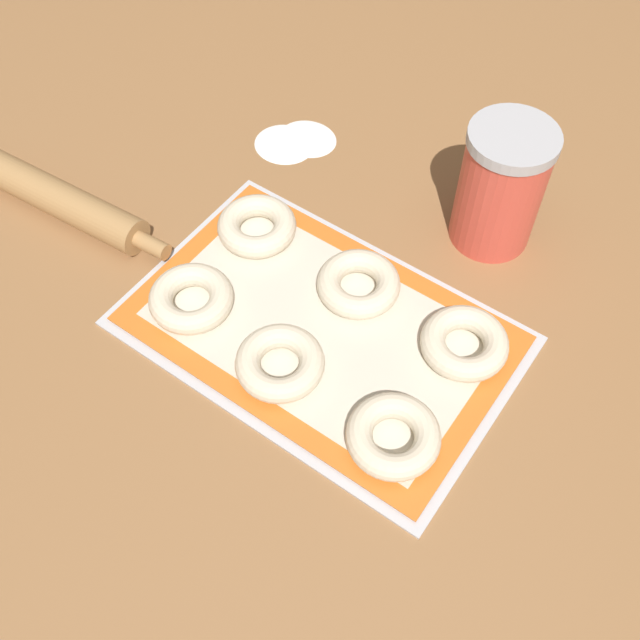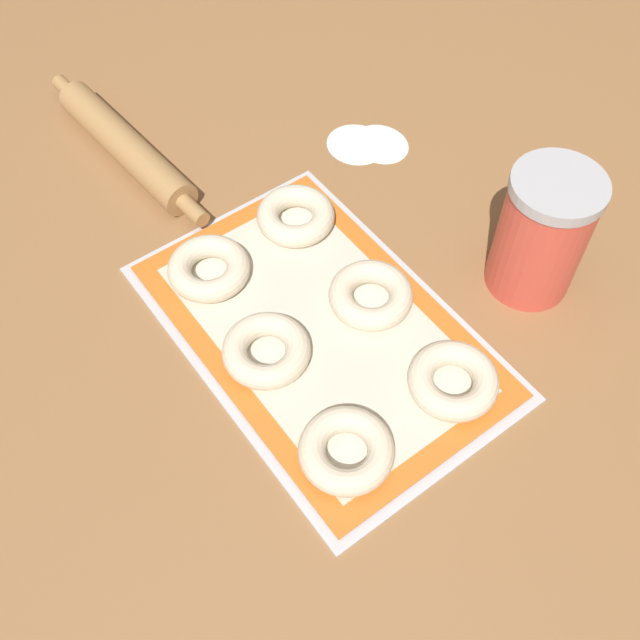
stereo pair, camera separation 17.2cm
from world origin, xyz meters
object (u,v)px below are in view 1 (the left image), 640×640
at_px(bagel_back_center, 358,284).
at_px(bagel_front_center, 280,363).
at_px(flour_canister, 501,187).
at_px(baking_tray, 320,330).
at_px(rolling_pin, 55,197).
at_px(bagel_back_right, 464,343).
at_px(bagel_front_left, 191,298).
at_px(bagel_back_left, 257,226).
at_px(bagel_front_right, 393,436).

bearing_deg(bagel_back_center, bagel_front_center, -93.85).
bearing_deg(flour_canister, baking_tray, -109.28).
relative_size(bagel_front_center, rolling_pin, 0.27).
bearing_deg(bagel_back_right, bagel_front_left, -155.84).
distance_m(baking_tray, bagel_back_left, 0.19).
height_order(bagel_front_center, flour_canister, flour_canister).
bearing_deg(bagel_back_center, bagel_front_right, -45.95).
distance_m(bagel_back_right, rolling_pin, 0.62).
bearing_deg(bagel_back_right, rolling_pin, -168.71).
height_order(baking_tray, bagel_front_left, bagel_front_left).
xyz_separation_m(flour_canister, rolling_pin, (-0.54, -0.33, -0.07)).
height_order(bagel_front_center, bagel_back_center, same).
height_order(baking_tray, bagel_front_right, bagel_front_right).
distance_m(bagel_front_right, bagel_back_center, 0.22).
relative_size(bagel_front_right, bagel_back_right, 1.00).
bearing_deg(rolling_pin, bagel_front_right, -3.69).
bearing_deg(bagel_front_right, bagel_front_center, 178.99).
bearing_deg(bagel_front_left, rolling_pin, 175.02).
distance_m(bagel_front_center, flour_canister, 0.38).
bearing_deg(bagel_front_right, bagel_back_center, 134.05).
bearing_deg(bagel_back_center, bagel_back_left, 179.19).
xyz_separation_m(baking_tray, rolling_pin, (-0.44, -0.05, 0.02)).
xyz_separation_m(bagel_back_left, bagel_back_right, (0.33, -0.00, 0.00)).
height_order(bagel_front_right, bagel_back_right, same).
bearing_deg(bagel_front_left, bagel_front_center, -4.23).
height_order(bagel_back_center, rolling_pin, rolling_pin).
bearing_deg(bagel_back_center, rolling_pin, -164.71).
bearing_deg(bagel_front_left, baking_tray, 23.90).
xyz_separation_m(bagel_back_center, bagel_back_right, (0.16, -0.00, 0.00)).
relative_size(bagel_back_left, bagel_back_right, 1.00).
relative_size(bagel_front_left, bagel_front_center, 1.00).
bearing_deg(bagel_front_right, bagel_back_right, 88.47).
distance_m(bagel_back_left, rolling_pin, 0.30).
bearing_deg(bagel_back_center, baking_tray, -95.71).
height_order(flour_canister, rolling_pin, flour_canister).
height_order(bagel_front_left, bagel_front_right, same).
distance_m(baking_tray, bagel_front_right, 0.19).
relative_size(baking_tray, bagel_back_center, 4.45).
distance_m(bagel_back_left, bagel_back_right, 0.33).
bearing_deg(bagel_back_left, bagel_front_left, -86.79).
height_order(bagel_back_right, rolling_pin, rolling_pin).
relative_size(bagel_front_left, bagel_back_right, 1.00).
xyz_separation_m(bagel_front_right, bagel_back_left, (-0.33, 0.16, 0.00)).
height_order(baking_tray, flour_canister, flour_canister).
bearing_deg(flour_canister, bagel_front_left, -126.11).
xyz_separation_m(baking_tray, bagel_back_left, (-0.17, 0.08, 0.02)).
bearing_deg(baking_tray, bagel_back_right, 24.40).
xyz_separation_m(baking_tray, flour_canister, (0.10, 0.28, 0.09)).
height_order(bagel_front_center, bagel_front_right, same).
xyz_separation_m(bagel_back_right, flour_canister, (-0.07, 0.20, 0.07)).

